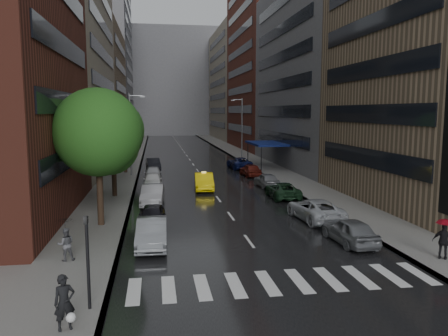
% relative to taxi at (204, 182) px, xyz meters
% --- Properties ---
extents(ground, '(220.00, 220.00, 0.00)m').
position_rel_taxi_xyz_m(ground, '(0.72, -20.46, -0.79)').
color(ground, gray).
rests_on(ground, ground).
extents(road, '(14.00, 140.00, 0.01)m').
position_rel_taxi_xyz_m(road, '(0.72, 29.54, -0.78)').
color(road, black).
rests_on(road, ground).
extents(sidewalk_left, '(4.00, 140.00, 0.15)m').
position_rel_taxi_xyz_m(sidewalk_left, '(-8.28, 29.54, -0.71)').
color(sidewalk_left, gray).
rests_on(sidewalk_left, ground).
extents(sidewalk_right, '(4.00, 140.00, 0.15)m').
position_rel_taxi_xyz_m(sidewalk_right, '(9.72, 29.54, -0.71)').
color(sidewalk_right, gray).
rests_on(sidewalk_right, ground).
extents(crosswalk, '(13.15, 2.80, 0.01)m').
position_rel_taxi_xyz_m(crosswalk, '(0.92, -22.46, -0.77)').
color(crosswalk, silver).
rests_on(crosswalk, ground).
extents(buildings_left, '(8.00, 108.00, 38.00)m').
position_rel_taxi_xyz_m(buildings_left, '(-14.28, 38.33, 15.20)').
color(buildings_left, maroon).
rests_on(buildings_left, ground).
extents(buildings_right, '(8.05, 109.10, 36.00)m').
position_rel_taxi_xyz_m(buildings_right, '(15.71, 36.25, 14.25)').
color(buildings_right, '#937A5B').
rests_on(buildings_right, ground).
extents(building_far, '(40.00, 14.00, 32.00)m').
position_rel_taxi_xyz_m(building_far, '(0.72, 97.54, 15.21)').
color(building_far, slate).
rests_on(building_far, ground).
extents(tree_near, '(5.47, 5.47, 8.72)m').
position_rel_taxi_xyz_m(tree_near, '(-7.88, -11.95, 5.18)').
color(tree_near, '#382619').
rests_on(tree_near, ground).
extents(tree_mid, '(5.22, 5.22, 8.32)m').
position_rel_taxi_xyz_m(tree_mid, '(-7.88, -2.29, 4.90)').
color(tree_mid, '#382619').
rests_on(tree_mid, ground).
extents(tree_far, '(4.43, 4.43, 7.07)m').
position_rel_taxi_xyz_m(tree_far, '(-7.88, 12.17, 4.04)').
color(tree_far, '#382619').
rests_on(tree_far, ground).
extents(taxi, '(1.95, 4.86, 1.57)m').
position_rel_taxi_xyz_m(taxi, '(0.00, 0.00, 0.00)').
color(taxi, yellow).
rests_on(taxi, ground).
extents(parked_cars_left, '(1.96, 35.66, 1.56)m').
position_rel_taxi_xyz_m(parked_cars_left, '(-4.68, -1.77, -0.05)').
color(parked_cars_left, slate).
rests_on(parked_cars_left, ground).
extents(parked_cars_right, '(2.87, 36.89, 1.46)m').
position_rel_taxi_xyz_m(parked_cars_right, '(6.12, -1.71, -0.07)').
color(parked_cars_right, slate).
rests_on(parked_cars_right, ground).
extents(ped_bag_walker, '(0.80, 0.68, 1.87)m').
position_rel_taxi_xyz_m(ped_bag_walker, '(-7.43, -25.58, 0.27)').
color(ped_bag_walker, black).
rests_on(ped_bag_walker, sidewalk_left).
extents(ped_black_umbrella, '(0.96, 0.98, 2.09)m').
position_rel_taxi_xyz_m(ped_black_umbrella, '(-8.73, -18.61, 0.61)').
color(ped_black_umbrella, '#55555A').
rests_on(ped_black_umbrella, sidewalk_left).
extents(ped_red_umbrella, '(1.06, 0.99, 2.01)m').
position_rel_taxi_xyz_m(ped_red_umbrella, '(9.30, -21.24, 0.54)').
color(ped_red_umbrella, black).
rests_on(ped_red_umbrella, sidewalk_right).
extents(traffic_light, '(0.18, 0.15, 3.45)m').
position_rel_taxi_xyz_m(traffic_light, '(-6.88, -24.10, 1.44)').
color(traffic_light, black).
rests_on(traffic_light, sidewalk_left).
extents(street_lamp_left, '(1.74, 0.22, 9.00)m').
position_rel_taxi_xyz_m(street_lamp_left, '(-7.00, 9.54, 4.10)').
color(street_lamp_left, gray).
rests_on(street_lamp_left, sidewalk_left).
extents(street_lamp_right, '(1.74, 0.22, 9.00)m').
position_rel_taxi_xyz_m(street_lamp_right, '(8.44, 24.54, 4.10)').
color(street_lamp_right, gray).
rests_on(street_lamp_right, sidewalk_right).
extents(awning, '(4.00, 8.00, 3.12)m').
position_rel_taxi_xyz_m(awning, '(9.70, 14.54, 2.35)').
color(awning, navy).
rests_on(awning, sidewalk_right).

